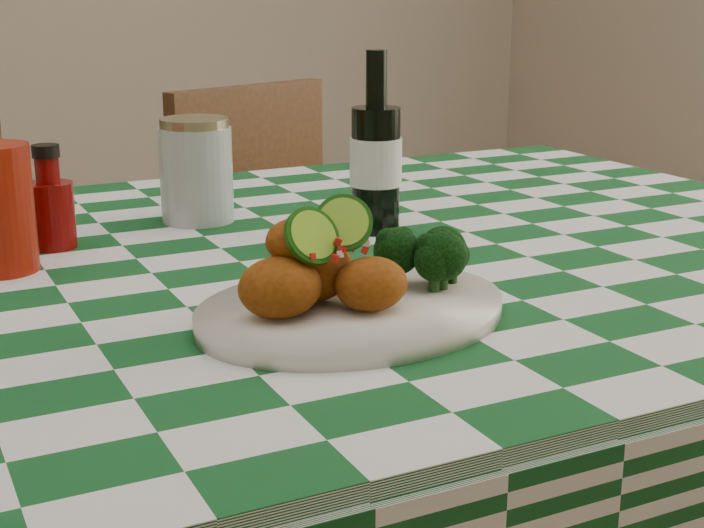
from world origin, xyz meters
name	(u,v)px	position (x,y,z in m)	size (l,w,h in m)	color
plate	(352,311)	(0.03, -0.24, 0.80)	(0.31, 0.24, 0.02)	silver
fried_chicken_pile	(329,258)	(0.00, -0.24, 0.85)	(0.14, 0.11, 0.09)	#95460E
broccoli_side	(430,259)	(0.12, -0.22, 0.83)	(0.07, 0.07, 0.05)	black
ketchup_bottle	(50,197)	(-0.18, 0.16, 0.85)	(0.06, 0.06, 0.12)	#6A0605
mason_jar	(196,170)	(0.02, 0.21, 0.85)	(0.09, 0.09, 0.14)	#B2BCBA
beer_bottle	(376,143)	(0.21, 0.06, 0.90)	(0.07, 0.07, 0.23)	black
wooden_chair_right	(310,304)	(0.43, 0.77, 0.44)	(0.40, 0.42, 0.88)	#472814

